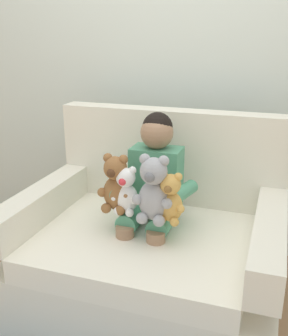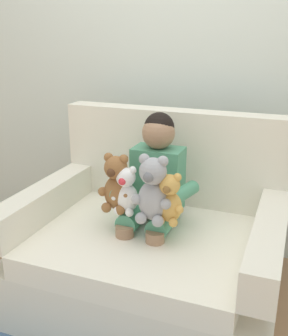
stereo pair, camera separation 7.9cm
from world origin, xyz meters
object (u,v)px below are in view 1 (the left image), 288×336
at_px(plush_white, 126,191).
at_px(plush_honey, 170,199).
at_px(seated_child, 153,185).
at_px(plush_brown, 116,185).
at_px(armchair, 151,249).
at_px(plush_grey, 154,191).

distance_m(plush_white, plush_honey, 0.23).
height_order(seated_child, plush_brown, seated_child).
distance_m(plush_brown, plush_honey, 0.29).
distance_m(armchair, plush_honey, 0.42).
bearing_deg(armchair, seated_child, 99.56).
relative_size(seated_child, plush_brown, 2.77).
bearing_deg(seated_child, plush_honey, -50.02).
bearing_deg(plush_white, plush_honey, 8.52).
height_order(plush_white, plush_honey, plush_honey).
distance_m(armchair, plush_grey, 0.43).
xyz_separation_m(seated_child, plush_grey, (0.07, -0.19, 0.05)).
xyz_separation_m(armchair, seated_child, (-0.01, 0.04, 0.35)).
bearing_deg(plush_grey, armchair, 108.66).
xyz_separation_m(armchair, plush_white, (-0.09, -0.11, 0.37)).
relative_size(seated_child, plush_honey, 3.28).
bearing_deg(plush_brown, plush_grey, -19.37).
height_order(armchair, plush_white, armchair).
relative_size(plush_brown, plush_grey, 0.90).
bearing_deg(seated_child, plush_brown, -135.26).
bearing_deg(armchair, plush_honey, -45.42).
distance_m(seated_child, plush_white, 0.18).
bearing_deg(seated_child, armchair, -79.47).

